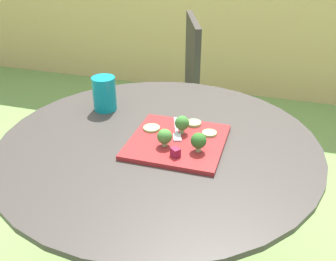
% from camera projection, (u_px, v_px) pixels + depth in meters
% --- Properties ---
extents(bamboo_fence, '(8.00, 0.08, 1.53)m').
position_uv_depth(bamboo_fence, '(246.00, 2.00, 3.02)').
color(bamboo_fence, tan).
rests_on(bamboo_fence, ground_plane).
extents(patio_table, '(0.99, 0.99, 0.73)m').
position_uv_depth(patio_table, '(159.00, 200.00, 1.31)').
color(patio_table, '#38332D').
rests_on(patio_table, ground_plane).
extents(patio_chair, '(0.56, 0.56, 0.90)m').
position_uv_depth(patio_chair, '(171.00, 89.00, 2.09)').
color(patio_chair, '#332D28').
rests_on(patio_chair, ground_plane).
extents(salad_plate, '(0.28, 0.28, 0.01)m').
position_uv_depth(salad_plate, '(178.00, 141.00, 1.18)').
color(salad_plate, maroon).
rests_on(salad_plate, patio_table).
extents(drinking_glass, '(0.08, 0.08, 0.12)m').
position_uv_depth(drinking_glass, '(105.00, 95.00, 1.36)').
color(drinking_glass, '#0F8C93').
rests_on(drinking_glass, patio_table).
extents(fork, '(0.07, 0.15, 0.00)m').
position_uv_depth(fork, '(177.00, 131.00, 1.21)').
color(fork, silver).
rests_on(fork, salad_plate).
extents(broccoli_floret_0, '(0.05, 0.05, 0.06)m').
position_uv_depth(broccoli_floret_0, '(199.00, 141.00, 1.10)').
color(broccoli_floret_0, '#99B770').
rests_on(broccoli_floret_0, salad_plate).
extents(broccoli_floret_1, '(0.04, 0.04, 0.05)m').
position_uv_depth(broccoli_floret_1, '(165.00, 137.00, 1.12)').
color(broccoli_floret_1, '#99B770').
rests_on(broccoli_floret_1, salad_plate).
extents(broccoli_floret_2, '(0.05, 0.05, 0.06)m').
position_uv_depth(broccoli_floret_2, '(182.00, 123.00, 1.19)').
color(broccoli_floret_2, '#99B770').
rests_on(broccoli_floret_2, salad_plate).
extents(cucumber_slice_0, '(0.05, 0.05, 0.01)m').
position_uv_depth(cucumber_slice_0, '(209.00, 133.00, 1.20)').
color(cucumber_slice_0, '#8EB766').
rests_on(cucumber_slice_0, salad_plate).
extents(cucumber_slice_1, '(0.05, 0.05, 0.01)m').
position_uv_depth(cucumber_slice_1, '(152.00, 128.00, 1.23)').
color(cucumber_slice_1, '#8EB766').
rests_on(cucumber_slice_1, salad_plate).
extents(cucumber_slice_2, '(0.05, 0.05, 0.01)m').
position_uv_depth(cucumber_slice_2, '(194.00, 123.00, 1.26)').
color(cucumber_slice_2, '#8EB766').
rests_on(cucumber_slice_2, salad_plate).
extents(beet_chunk_0, '(0.03, 0.03, 0.03)m').
position_uv_depth(beet_chunk_0, '(175.00, 152.00, 1.08)').
color(beet_chunk_0, maroon).
rests_on(beet_chunk_0, salad_plate).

